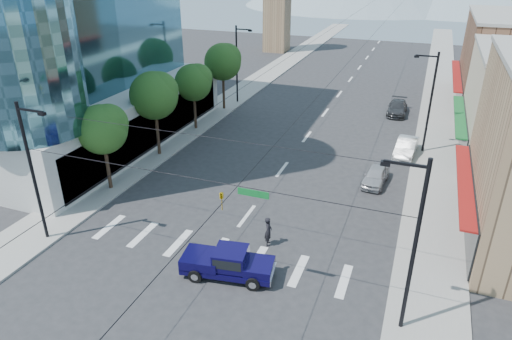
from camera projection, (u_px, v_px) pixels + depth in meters
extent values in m
plane|color=#28282B|center=(208.00, 267.00, 26.34)|extent=(160.00, 160.00, 0.00)
cube|color=gray|center=(257.00, 81.00, 63.88)|extent=(4.00, 120.00, 0.15)
cube|color=gray|center=(439.00, 99.00, 56.21)|extent=(4.00, 120.00, 0.15)
cube|color=#B7B7B2|center=(30.00, 106.00, 45.53)|extent=(29.00, 26.00, 5.00)
cylinder|color=black|center=(107.00, 162.00, 33.99)|extent=(0.28, 0.28, 4.55)
sphere|color=#1F4316|center=(102.00, 129.00, 32.87)|extent=(3.64, 3.64, 3.64)
sphere|color=#1F4316|center=(108.00, 123.00, 32.82)|extent=(2.86, 2.86, 2.86)
cylinder|color=black|center=(157.00, 128.00, 39.78)|extent=(0.28, 0.28, 5.11)
sphere|color=#1F4316|center=(154.00, 96.00, 38.52)|extent=(4.09, 4.09, 4.09)
sphere|color=#1F4316|center=(159.00, 90.00, 38.47)|extent=(3.21, 3.21, 3.21)
cylinder|color=black|center=(195.00, 108.00, 45.80)|extent=(0.28, 0.28, 4.55)
sphere|color=#1F4316|center=(193.00, 83.00, 44.68)|extent=(3.64, 3.64, 3.64)
sphere|color=#1F4316|center=(198.00, 78.00, 44.63)|extent=(2.86, 2.86, 2.86)
cylinder|color=black|center=(224.00, 88.00, 51.59)|extent=(0.28, 0.28, 5.11)
sphere|color=#1F4316|center=(223.00, 62.00, 50.33)|extent=(4.09, 4.09, 4.09)
sphere|color=#1F4316|center=(227.00, 58.00, 50.28)|extent=(3.21, 3.21, 3.21)
cylinder|color=black|center=(33.00, 175.00, 27.00)|extent=(0.20, 0.20, 9.00)
cylinder|color=black|center=(414.00, 251.00, 20.10)|extent=(0.20, 0.20, 9.00)
cylinder|color=black|center=(194.00, 178.00, 22.82)|extent=(21.60, 0.04, 0.04)
imported|color=gold|center=(222.00, 202.00, 22.79)|extent=(0.16, 0.20, 1.00)
cube|color=#0C6626|center=(253.00, 193.00, 21.90)|extent=(1.60, 0.06, 0.35)
cylinder|color=black|center=(237.00, 65.00, 53.15)|extent=(0.20, 0.20, 9.00)
cube|color=black|center=(243.00, 29.00, 51.09)|extent=(1.80, 0.12, 0.12)
cube|color=black|center=(250.00, 31.00, 50.88)|extent=(0.40, 0.25, 0.18)
cylinder|color=black|center=(430.00, 104.00, 39.50)|extent=(0.20, 0.20, 9.00)
cube|color=black|center=(427.00, 56.00, 38.02)|extent=(1.80, 0.12, 0.12)
cube|color=black|center=(417.00, 56.00, 38.32)|extent=(0.40, 0.25, 0.18)
cube|color=#0C083B|center=(228.00, 268.00, 25.40)|extent=(5.31, 2.61, 0.32)
cube|color=#0C083B|center=(260.00, 267.00, 24.90)|extent=(1.73, 1.96, 0.51)
cube|color=#0C083B|center=(231.00, 258.00, 25.05)|extent=(2.00, 1.96, 1.02)
cube|color=black|center=(231.00, 256.00, 25.01)|extent=(1.82, 1.96, 0.56)
cube|color=#0C083B|center=(202.00, 259.00, 25.50)|extent=(2.39, 2.15, 0.60)
cube|color=silver|center=(273.00, 274.00, 24.92)|extent=(0.38, 1.75, 0.32)
cube|color=silver|center=(185.00, 262.00, 25.88)|extent=(0.38, 1.75, 0.28)
cylinder|color=black|center=(253.00, 284.00, 24.37)|extent=(0.81, 0.39, 0.78)
cylinder|color=black|center=(259.00, 264.00, 25.93)|extent=(0.81, 0.39, 0.78)
cylinder|color=black|center=(195.00, 276.00, 24.98)|extent=(0.81, 0.39, 0.78)
cylinder|color=black|center=(205.00, 257.00, 26.53)|extent=(0.81, 0.39, 0.78)
imported|color=black|center=(268.00, 231.00, 27.95)|extent=(0.65, 0.80, 1.91)
imported|color=#B0B0B5|center=(376.00, 176.00, 35.54)|extent=(1.98, 4.17, 1.37)
imported|color=white|center=(406.00, 147.00, 40.46)|extent=(2.00, 4.77, 1.53)
imported|color=#333436|center=(397.00, 108.00, 50.91)|extent=(2.06, 4.96, 1.43)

